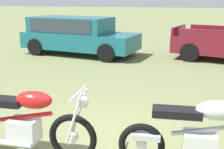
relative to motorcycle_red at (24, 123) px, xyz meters
name	(u,v)px	position (x,y,z in m)	size (l,w,h in m)	color
motorcycle_red	(24,123)	(0.00, 0.00, 0.00)	(2.14, 0.64, 1.02)	black
motorcycle_silver	(200,137)	(2.36, 0.13, 0.00)	(2.02, 0.64, 1.02)	black
car_teal	(76,33)	(-1.89, 7.22, 0.35)	(4.65, 2.54, 1.43)	#19606B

